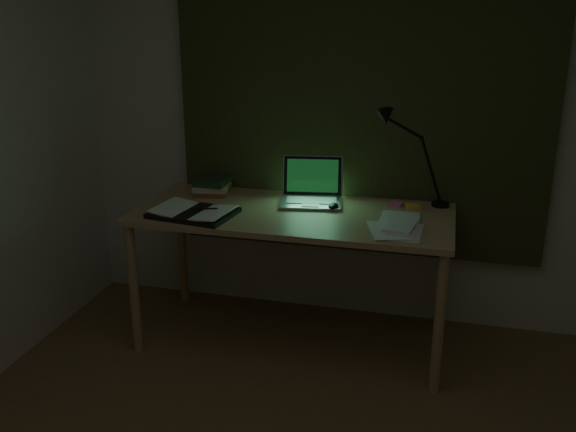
% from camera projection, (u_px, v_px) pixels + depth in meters
% --- Properties ---
extents(wall_back, '(3.50, 0.00, 2.50)m').
position_uv_depth(wall_back, '(360.00, 121.00, 3.81)').
color(wall_back, silver).
rests_on(wall_back, ground).
extents(curtain, '(2.20, 0.06, 2.00)m').
position_uv_depth(curtain, '(361.00, 88.00, 3.71)').
color(curtain, '#33371B').
rests_on(curtain, wall_back).
extents(desk, '(1.77, 0.77, 0.81)m').
position_uv_depth(desk, '(293.00, 277.00, 3.72)').
color(desk, tan).
rests_on(desk, floor).
extents(laptop, '(0.41, 0.45, 0.25)m').
position_uv_depth(laptop, '(311.00, 183.00, 3.68)').
color(laptop, '#A3A3A7').
rests_on(laptop, desk).
extents(open_textbook, '(0.48, 0.37, 0.04)m').
position_uv_depth(open_textbook, '(193.00, 212.00, 3.53)').
color(open_textbook, white).
rests_on(open_textbook, desk).
extents(book_stack, '(0.22, 0.26, 0.10)m').
position_uv_depth(book_stack, '(213.00, 185.00, 3.93)').
color(book_stack, white).
rests_on(book_stack, desk).
extents(loose_papers, '(0.39, 0.41, 0.02)m').
position_uv_depth(loose_papers, '(390.00, 225.00, 3.35)').
color(loose_papers, white).
rests_on(loose_papers, desk).
extents(mouse, '(0.07, 0.10, 0.04)m').
position_uv_depth(mouse, '(333.00, 206.00, 3.63)').
color(mouse, black).
rests_on(mouse, desk).
extents(sticky_yellow, '(0.10, 0.10, 0.02)m').
position_uv_depth(sticky_yellow, '(413.00, 206.00, 3.65)').
color(sticky_yellow, yellow).
rests_on(sticky_yellow, desk).
extents(sticky_pink, '(0.09, 0.09, 0.02)m').
position_uv_depth(sticky_pink, '(396.00, 204.00, 3.69)').
color(sticky_pink, pink).
rests_on(sticky_pink, desk).
extents(desk_lamp, '(0.39, 0.31, 0.55)m').
position_uv_depth(desk_lamp, '(444.00, 159.00, 3.60)').
color(desk_lamp, black).
rests_on(desk_lamp, desk).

